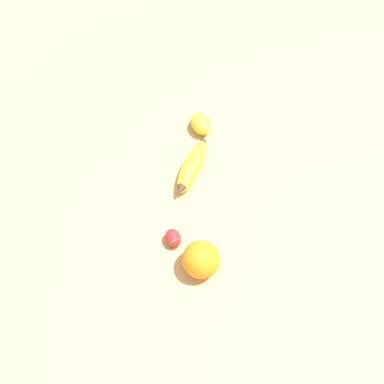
% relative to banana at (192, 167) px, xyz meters
% --- Properties ---
extents(ground_plane, '(3.00, 3.00, 0.00)m').
position_rel_banana_xyz_m(ground_plane, '(-0.05, 0.15, -0.02)').
color(ground_plane, tan).
extents(banana, '(0.16, 0.13, 0.04)m').
position_rel_banana_xyz_m(banana, '(0.00, 0.00, 0.00)').
color(banana, yellow).
rests_on(banana, ground_plane).
extents(orange, '(0.08, 0.08, 0.08)m').
position_rel_banana_xyz_m(orange, '(0.12, 0.21, 0.02)').
color(orange, orange).
rests_on(orange, ground_plane).
extents(strawberry, '(0.04, 0.05, 0.03)m').
position_rel_banana_xyz_m(strawberry, '(0.14, 0.14, -0.00)').
color(strawberry, red).
rests_on(strawberry, ground_plane).
extents(lemon, '(0.06, 0.08, 0.05)m').
position_rel_banana_xyz_m(lemon, '(-0.09, -0.10, 0.00)').
color(lemon, yellow).
rests_on(lemon, ground_plane).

